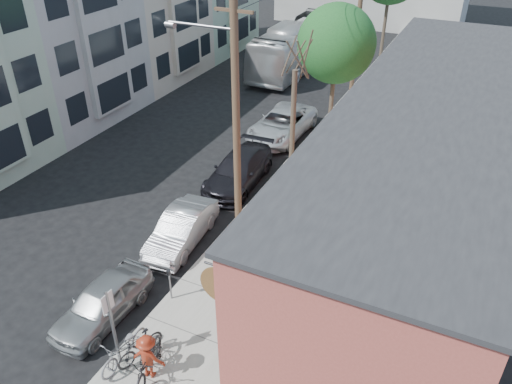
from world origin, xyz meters
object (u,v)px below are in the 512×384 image
at_px(car_0, 102,302).
at_px(bus, 297,45).
at_px(parking_meter_near, 169,280).
at_px(patron_grey, 305,272).
at_px(parking_meter_far, 291,147).
at_px(car_1, 181,229).
at_px(tree_leafy_mid, 336,44).
at_px(parked_bike_a, 140,346).
at_px(parked_bike_b, 124,349).
at_px(sign_post, 112,321).
at_px(utility_pole_near, 234,108).
at_px(tree_bare, 293,126).
at_px(car_3, 282,124).
at_px(patio_chair_a, 251,362).
at_px(cyclist, 148,357).
at_px(car_2, 239,170).

bearing_deg(car_0, bus, 99.38).
xyz_separation_m(parking_meter_near, patron_grey, (3.94, 2.40, -0.07)).
distance_m(parking_meter_far, car_1, 7.96).
bearing_deg(parking_meter_near, tree_leafy_mid, 87.95).
height_order(parked_bike_a, parked_bike_b, parked_bike_b).
xyz_separation_m(sign_post, tree_leafy_mid, (0.45, 18.24, 3.22)).
distance_m(utility_pole_near, car_1, 5.27).
bearing_deg(parked_bike_a, tree_leafy_mid, 106.51).
distance_m(tree_bare, parked_bike_b, 12.45).
distance_m(patron_grey, car_3, 12.63).
relative_size(parking_meter_near, car_3, 0.23).
relative_size(utility_pole_near, car_0, 2.57).
relative_size(patio_chair_a, parked_bike_a, 0.54).
bearing_deg(patio_chair_a, parking_meter_near, 169.27).
distance_m(car_1, car_3, 10.75).
xyz_separation_m(cyclist, car_2, (-2.71, 10.88, -0.18)).
xyz_separation_m(tree_bare, parked_bike_b, (-0.29, -12.26, -2.11)).
relative_size(tree_bare, car_2, 1.06).
distance_m(cyclist, car_0, 3.10).
relative_size(sign_post, patio_chair_a, 3.18).
distance_m(parked_bike_b, car_1, 5.99).
bearing_deg(bus, tree_leafy_mid, -58.80).
relative_size(utility_pole_near, parked_bike_b, 5.11).
xyz_separation_m(parking_meter_near, tree_leafy_mid, (0.55, 15.35, 4.07)).
xyz_separation_m(parked_bike_b, bus, (-5.70, 28.24, 1.05)).
xyz_separation_m(sign_post, utility_pole_near, (0.04, 7.53, 3.58)).
bearing_deg(utility_pole_near, car_0, -105.68).
xyz_separation_m(patio_chair_a, car_1, (-5.24, 4.50, 0.09)).
relative_size(parking_meter_near, car_0, 0.32).
bearing_deg(parked_bike_b, car_3, 99.44).
xyz_separation_m(tree_leafy_mid, bus, (-5.99, 10.10, -3.33)).
distance_m(parking_meter_far, tree_leafy_mid, 6.15).
bearing_deg(parked_bike_b, bus, 104.04).
distance_m(tree_leafy_mid, parked_bike_b, 18.66).
xyz_separation_m(cyclist, car_0, (-2.79, 1.32, -0.24)).
xyz_separation_m(sign_post, tree_bare, (0.45, 12.36, 0.95)).
bearing_deg(tree_leafy_mid, tree_bare, -90.00).
xyz_separation_m(tree_bare, patron_grey, (3.39, -7.08, -1.87)).
relative_size(parking_meter_far, patio_chair_a, 1.41).
distance_m(tree_bare, patron_grey, 8.07).
distance_m(tree_bare, car_0, 11.43).
xyz_separation_m(tree_bare, car_1, (-2.00, -6.52, -2.10)).
bearing_deg(car_3, parked_bike_b, -81.71).
height_order(sign_post, car_0, sign_post).
xyz_separation_m(parked_bike_b, car_1, (-1.71, 5.74, 0.02)).
relative_size(utility_pole_near, patio_chair_a, 11.36).
distance_m(utility_pole_near, patron_grey, 6.30).
height_order(tree_bare, car_2, tree_bare).
distance_m(parked_bike_b, bus, 28.83).
bearing_deg(patio_chair_a, tree_bare, 117.87).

